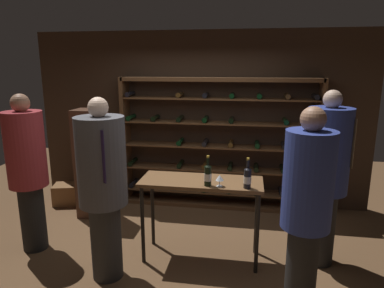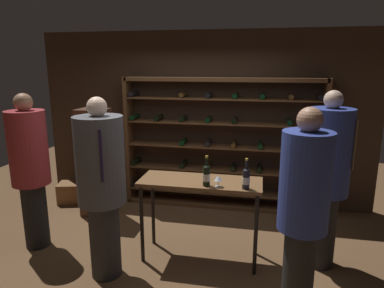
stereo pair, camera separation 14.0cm
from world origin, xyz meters
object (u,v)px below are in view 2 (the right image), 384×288
(wine_bottle_black_capsule, at_px, (246,178))
(person_guest_plum_blouse, at_px, (101,181))
(wine_rack, at_px, (222,145))
(display_cabinet, at_px, (96,163))
(person_guest_blue_shirt, at_px, (303,204))
(wine_glass_stemmed_right, at_px, (218,178))
(wine_bottle_green_slim, at_px, (206,175))
(wine_crate, at_px, (74,192))
(person_bystander_dark_jacket, at_px, (30,165))
(person_guest_khaki, at_px, (327,173))
(tasting_table, at_px, (200,190))

(wine_bottle_black_capsule, bearing_deg, person_guest_plum_blouse, -166.27)
(wine_rack, bearing_deg, display_cabinet, -160.19)
(person_guest_blue_shirt, bearing_deg, wine_bottle_black_capsule, -109.31)
(wine_rack, relative_size, person_guest_blue_shirt, 1.61)
(wine_glass_stemmed_right, bearing_deg, person_guest_plum_blouse, -162.97)
(wine_bottle_green_slim, height_order, wine_glass_stemmed_right, wine_bottle_green_slim)
(wine_crate, bearing_deg, person_bystander_dark_jacket, -77.72)
(person_bystander_dark_jacket, height_order, display_cabinet, person_bystander_dark_jacket)
(person_guest_khaki, xyz_separation_m, wine_glass_stemmed_right, (-1.15, -0.31, -0.04))
(person_guest_blue_shirt, xyz_separation_m, wine_bottle_green_slim, (-0.95, 0.52, 0.04))
(tasting_table, height_order, wine_bottle_green_slim, wine_bottle_green_slim)
(wine_rack, height_order, wine_crate, wine_rack)
(person_bystander_dark_jacket, height_order, wine_crate, person_bystander_dark_jacket)
(wine_rack, relative_size, display_cabinet, 1.90)
(person_guest_khaki, height_order, wine_glass_stemmed_right, person_guest_khaki)
(wine_rack, xyz_separation_m, wine_glass_stemmed_right, (0.16, -1.75, 0.04))
(wine_crate, relative_size, display_cabinet, 0.29)
(person_guest_blue_shirt, relative_size, display_cabinet, 1.18)
(wine_crate, distance_m, wine_bottle_green_slim, 3.02)
(person_guest_khaki, bearing_deg, wine_crate, -132.67)
(person_bystander_dark_jacket, bearing_deg, person_guest_khaki, 52.08)
(tasting_table, relative_size, wine_glass_stemmed_right, 10.71)
(person_guest_khaki, bearing_deg, person_guest_plum_blouse, -99.64)
(person_guest_khaki, xyz_separation_m, person_guest_plum_blouse, (-2.32, -0.67, -0.03))
(person_bystander_dark_jacket, xyz_separation_m, wine_bottle_green_slim, (2.17, -0.04, 0.03))
(wine_rack, relative_size, wine_crate, 6.43)
(tasting_table, distance_m, wine_bottle_green_slim, 0.31)
(tasting_table, distance_m, person_guest_khaki, 1.40)
(person_guest_blue_shirt, bearing_deg, wine_glass_stemmed_right, -97.08)
(wine_rack, xyz_separation_m, wine_crate, (-2.45, -0.30, -0.87))
(person_bystander_dark_jacket, relative_size, wine_crate, 4.03)
(person_guest_khaki, distance_m, wine_crate, 4.04)
(display_cabinet, bearing_deg, person_guest_plum_blouse, -60.82)
(tasting_table, distance_m, display_cabinet, 1.99)
(person_guest_blue_shirt, height_order, wine_glass_stemmed_right, person_guest_blue_shirt)
(wine_bottle_black_capsule, distance_m, wine_glass_stemmed_right, 0.30)
(person_guest_blue_shirt, distance_m, wine_crate, 4.06)
(tasting_table, bearing_deg, person_guest_plum_blouse, -150.70)
(person_bystander_dark_jacket, distance_m, wine_bottle_black_capsule, 2.60)
(wine_crate, xyz_separation_m, wine_glass_stemmed_right, (2.61, -1.46, 0.90))
(person_guest_blue_shirt, height_order, wine_bottle_green_slim, person_guest_blue_shirt)
(person_guest_blue_shirt, relative_size, wine_bottle_black_capsule, 5.76)
(wine_bottle_black_capsule, relative_size, wine_bottle_green_slim, 0.99)
(display_cabinet, relative_size, wine_glass_stemmed_right, 12.55)
(person_guest_khaki, relative_size, wine_crate, 4.17)
(wine_rack, bearing_deg, person_guest_khaki, -47.65)
(person_bystander_dark_jacket, distance_m, person_guest_plum_blouse, 1.20)
(wine_bottle_green_slim, bearing_deg, wine_bottle_black_capsule, -1.29)
(tasting_table, bearing_deg, person_guest_blue_shirt, -33.38)
(wine_glass_stemmed_right, bearing_deg, person_guest_khaki, 15.14)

